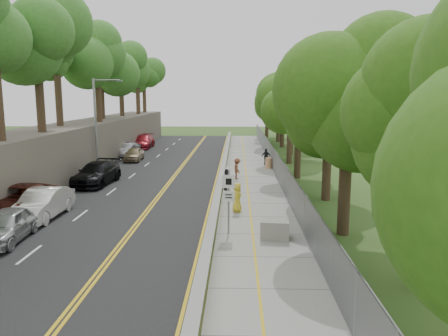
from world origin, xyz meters
The scene contains 26 objects.
ground centered at (0.00, 0.00, 0.00)m, with size 140.00×140.00×0.00m, color #33511E.
road centered at (-5.40, 15.00, 0.02)m, with size 11.20×66.00×0.04m, color black.
sidewalk centered at (2.55, 15.00, 0.03)m, with size 4.20×66.00×0.05m, color gray.
jersey_barrier centered at (0.25, 15.00, 0.30)m, with size 0.42×66.00×0.60m, color #B2CF26.
rock_embankment centered at (-13.50, 15.00, 2.00)m, with size 5.00×66.00×4.00m, color #595147.
chainlink_fence centered at (4.65, 15.00, 1.00)m, with size 0.04×66.00×2.00m, color slate.
trees_embankment centered at (-13.00, 15.00, 10.50)m, with size 6.40×66.00×13.00m, color #41832D, non-canonical shape.
trees_fenceside centered at (7.00, 15.00, 7.00)m, with size 7.00×66.00×14.00m, color #3D731C, non-canonical shape.
streetlight centered at (-10.46, 14.00, 4.64)m, with size 2.52×0.22×8.00m.
signpost centered at (1.05, -3.02, 1.96)m, with size 0.62×0.09×3.10m.
construction_barrel centered at (4.30, 16.00, 0.54)m, with size 0.60×0.60×0.98m, color #CB5606.
concrete_block centered at (3.20, -3.61, 0.48)m, with size 1.29×0.97×0.86m, color gray.
car_0 centered at (-9.00, -4.36, 0.77)m, with size 1.74×4.31×1.47m, color #A9AAAF.
car_1 centered at (-9.00, -0.60, 0.84)m, with size 1.69×4.84×1.59m, color white.
car_2 centered at (-10.60, -0.07, 0.87)m, with size 2.75×5.96×1.66m, color maroon.
car_3 centered at (-9.00, 8.56, 0.86)m, with size 2.29×5.64×1.64m, color black.
car_4 centered at (-9.00, 20.40, 0.72)m, with size 1.60×3.99×1.36m, color tan.
car_5 centered at (-10.60, 23.86, 0.74)m, with size 1.48×4.24×1.40m, color silver.
car_6 centered at (-10.60, 24.45, 0.75)m, with size 2.35×5.10×1.42m, color black.
car_7 centered at (-10.41, 31.21, 0.86)m, with size 2.31×5.68×1.65m, color maroon.
car_8 centered at (-10.60, 32.55, 0.75)m, with size 1.68×4.18×1.42m, color white.
painter_0 centered at (1.45, 1.01, 0.88)m, with size 0.81×0.53×1.67m, color yellow.
painter_1 centered at (0.75, 6.83, 0.84)m, with size 0.57×0.38×1.57m, color white.
painter_2 centered at (0.75, 6.23, 0.84)m, with size 0.77×0.60×1.58m, color black.
painter_3 centered at (1.45, 10.84, 0.87)m, with size 1.07×0.61×1.65m, color brown.
person_far centered at (4.20, 17.90, 0.84)m, with size 0.92×0.38×1.57m, color black.
Camera 1 is at (1.43, -23.08, 6.59)m, focal length 35.00 mm.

